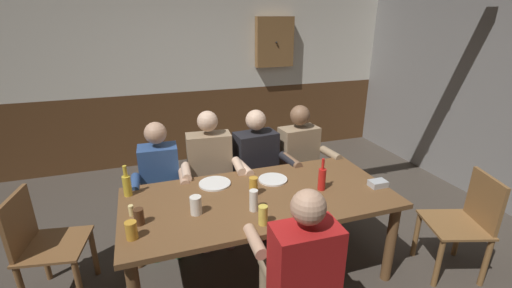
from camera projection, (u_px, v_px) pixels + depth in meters
ground_plane at (255, 263)px, 3.05m from camera, size 6.94×6.94×0.00m
back_wall_upper at (194, 32)px, 4.71m from camera, size 5.78×0.12×1.61m
back_wall_wainscot at (200, 124)px, 5.18m from camera, size 5.78×0.12×1.03m
dining_table at (260, 205)px, 2.72m from camera, size 2.09×0.98×0.74m
person_0 at (160, 181)px, 3.13m from camera, size 0.50×0.53×1.17m
person_1 at (211, 170)px, 3.27m from camera, size 0.57×0.55×1.24m
person_2 at (259, 164)px, 3.42m from camera, size 0.58×0.57×1.20m
person_3 at (301, 158)px, 3.57m from camera, size 0.56×0.54×1.21m
person_4 at (299, 263)px, 2.09m from camera, size 0.54×0.54×1.18m
chair_empty_near_right at (42, 243)px, 2.54m from camera, size 0.51×0.51×0.88m
chair_empty_near_left at (465, 222)px, 2.81m from camera, size 0.55×0.55×0.88m
table_candle at (131, 211)px, 2.41m from camera, size 0.04×0.04×0.08m
condiment_caddy at (378, 184)px, 2.83m from camera, size 0.14×0.10×0.05m
plate_0 at (215, 184)px, 2.86m from camera, size 0.26×0.26×0.01m
plate_1 at (273, 179)px, 2.94m from camera, size 0.25×0.25×0.01m
bottle_0 at (322, 178)px, 2.75m from camera, size 0.06×0.06×0.27m
bottle_1 at (127, 184)px, 2.66m from camera, size 0.06×0.06×0.25m
pint_glass_0 at (254, 200)px, 2.46m from camera, size 0.06×0.06×0.16m
pint_glass_1 at (139, 217)px, 2.30m from camera, size 0.07×0.07×0.11m
pint_glass_2 at (196, 205)px, 2.42m from camera, size 0.08×0.08×0.13m
pint_glass_3 at (254, 186)px, 2.68m from camera, size 0.07×0.07×0.15m
pint_glass_4 at (131, 230)px, 2.15m from camera, size 0.07×0.07×0.12m
pint_glass_5 at (263, 215)px, 2.30m from camera, size 0.06×0.06×0.14m
wall_dart_cabinet at (275, 42)px, 4.99m from camera, size 0.56×0.15×0.70m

